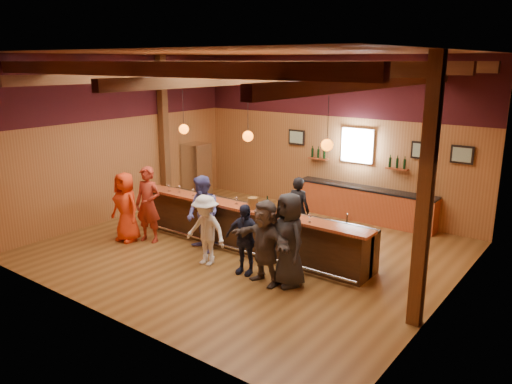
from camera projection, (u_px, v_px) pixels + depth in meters
room at (249, 113)px, 11.03m from camera, size 9.04×9.00×4.52m
bar_counter at (253, 227)px, 11.78m from camera, size 6.30×1.07×1.11m
back_bar_cabinet at (364, 204)px, 13.87m from camera, size 4.00×0.52×0.95m
window at (357, 145)px, 13.87m from camera, size 0.95×0.09×0.95m
framed_pictures at (387, 147)px, 13.35m from camera, size 5.35×0.05×0.45m
wine_shelves at (356, 161)px, 13.93m from camera, size 3.00×0.18×0.30m
pendant_lights at (248, 136)px, 11.11m from camera, size 4.24×0.24×1.37m
stainless_fridge at (197, 171)px, 15.97m from camera, size 0.70×0.70×1.80m
customer_orange at (126, 207)px, 12.21m from camera, size 0.85×0.55×1.73m
customer_redvest at (148, 205)px, 12.14m from camera, size 0.77×0.60×1.88m
customer_denim at (203, 214)px, 11.50m from camera, size 1.01×0.87×1.80m
customer_white at (206, 230)px, 10.77m from camera, size 1.03×0.62×1.57m
customer_navy at (245, 239)px, 10.32m from camera, size 0.93×0.50×1.51m
customer_brown at (265, 242)px, 9.84m from camera, size 1.67×0.81×1.73m
customer_dark at (289, 240)px, 9.76m from camera, size 1.09×0.95×1.89m
bartender at (298, 210)px, 12.14m from camera, size 0.61×0.40×1.64m
ice_bucket at (253, 203)px, 11.18m from camera, size 0.23×0.23×0.26m
bottle_a at (267, 205)px, 11.05m from camera, size 0.07×0.07×0.33m
bottle_b at (282, 207)px, 10.82m from camera, size 0.08×0.08×0.39m
glass_a at (169, 186)px, 12.69m from camera, size 0.08×0.08×0.18m
glass_b at (179, 187)px, 12.58m from camera, size 0.08×0.08×0.18m
glass_c at (193, 191)px, 12.27m from camera, size 0.08×0.08×0.18m
glass_d at (213, 197)px, 11.74m from camera, size 0.08×0.08×0.17m
glass_e at (237, 199)px, 11.55m from camera, size 0.08×0.08×0.18m
glass_f at (280, 210)px, 10.72m from camera, size 0.07×0.07×0.16m
glass_g at (295, 212)px, 10.50m from camera, size 0.08×0.08×0.19m
glass_h at (310, 216)px, 10.25m from camera, size 0.08×0.08×0.18m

